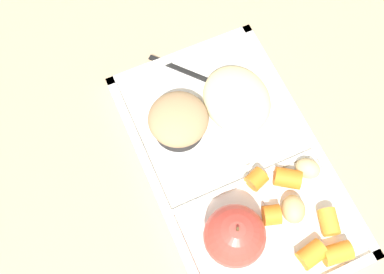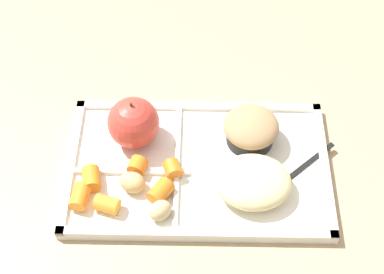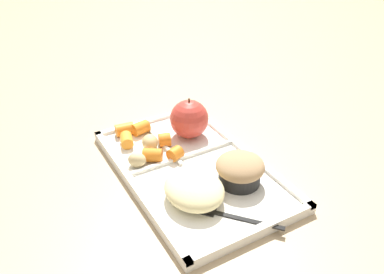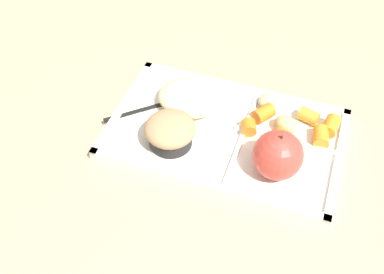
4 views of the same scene
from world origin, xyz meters
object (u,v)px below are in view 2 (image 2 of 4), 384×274
object	(u,v)px
green_apple	(136,123)
plastic_fork	(292,178)
lunch_tray	(199,168)
bran_muffin	(253,129)

from	to	relation	value
green_apple	plastic_fork	bearing A→B (deg)	-16.50
lunch_tray	plastic_fork	world-z (taller)	lunch_tray
green_apple	bran_muffin	distance (m)	0.17
lunch_tray	green_apple	distance (m)	0.11
bran_muffin	lunch_tray	bearing A→B (deg)	-147.88
green_apple	bran_muffin	xyz separation A→B (m)	(0.17, 0.00, -0.01)
green_apple	bran_muffin	world-z (taller)	green_apple
lunch_tray	bran_muffin	size ratio (longest dim) A/B	4.65
green_apple	bran_muffin	size ratio (longest dim) A/B	1.02
lunch_tray	plastic_fork	size ratio (longest dim) A/B	2.98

